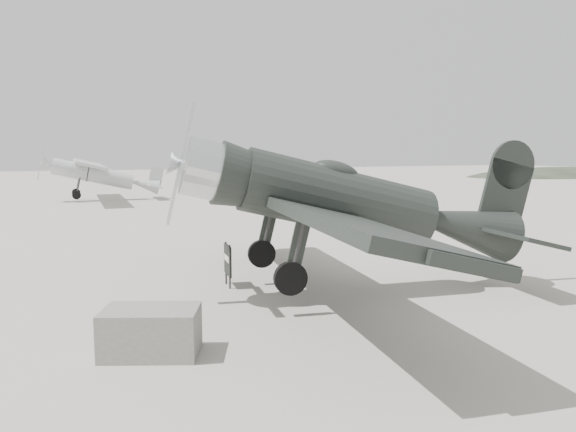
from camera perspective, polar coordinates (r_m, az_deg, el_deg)
name	(u,v)px	position (r m, az deg, el deg)	size (l,w,h in m)	color
ground	(343,261)	(18.45, 5.57, -4.56)	(160.00, 160.00, 0.00)	#A3A090
hill_northeast	(557,176)	(80.81, 25.68, 3.68)	(32.00, 16.00, 5.20)	#283224
lowwing_monoplane	(354,205)	(14.08, 6.68, 1.15)	(9.47, 13.26, 4.27)	black
highwing_monoplane	(98,171)	(41.20, -18.73, 4.31)	(8.09, 11.33, 3.24)	#A1A5A6
equipment_block	(151,332)	(10.48, -13.75, -11.35)	(1.68, 1.05, 0.84)	slate
sign_board	(228,261)	(15.01, -6.14, -4.54)	(0.10, 0.80, 1.16)	#333333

